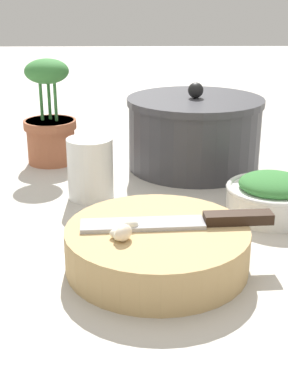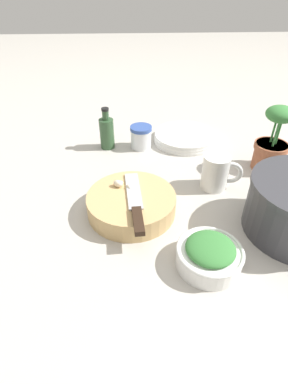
% 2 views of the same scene
% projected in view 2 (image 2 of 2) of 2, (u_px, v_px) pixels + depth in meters
% --- Properties ---
extents(ground_plane, '(5.00, 5.00, 0.00)m').
position_uv_depth(ground_plane, '(161.00, 192.00, 0.83)').
color(ground_plane, '#B2ADA3').
extents(cutting_board, '(0.22, 0.22, 0.05)m').
position_uv_depth(cutting_board, '(131.00, 204.00, 0.75)').
color(cutting_board, tan).
rests_on(cutting_board, ground_plane).
extents(chef_knife, '(0.23, 0.04, 0.01)m').
position_uv_depth(chef_knife, '(136.00, 204.00, 0.70)').
color(chef_knife, black).
rests_on(chef_knife, cutting_board).
extents(garlic_cloves, '(0.04, 0.05, 0.02)m').
position_uv_depth(garlic_cloves, '(120.00, 184.00, 0.76)').
color(garlic_cloves, white).
rests_on(garlic_cloves, cutting_board).
extents(herb_bowl, '(0.14, 0.14, 0.06)m').
position_uv_depth(herb_bowl, '(209.00, 254.00, 0.61)').
color(herb_bowl, silver).
rests_on(herb_bowl, ground_plane).
extents(spice_jar, '(0.07, 0.07, 0.08)m').
position_uv_depth(spice_jar, '(141.00, 137.00, 1.01)').
color(spice_jar, silver).
rests_on(spice_jar, ground_plane).
extents(coffee_mug, '(0.07, 0.11, 0.10)m').
position_uv_depth(coffee_mug, '(217.00, 172.00, 0.82)').
color(coffee_mug, silver).
rests_on(coffee_mug, ground_plane).
extents(plate_stack, '(0.22, 0.22, 0.03)m').
position_uv_depth(plate_stack, '(185.00, 137.00, 1.06)').
color(plate_stack, silver).
rests_on(plate_stack, ground_plane).
extents(oil_bottle, '(0.05, 0.05, 0.14)m').
position_uv_depth(oil_bottle, '(107.00, 132.00, 1.00)').
color(oil_bottle, '#2D4C2D').
rests_on(oil_bottle, ground_plane).
extents(potted_herb, '(0.10, 0.10, 0.20)m').
position_uv_depth(potted_herb, '(272.00, 144.00, 0.88)').
color(potted_herb, '#A35B3D').
rests_on(potted_herb, ground_plane).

